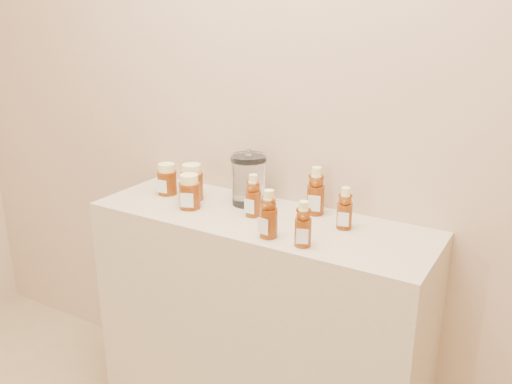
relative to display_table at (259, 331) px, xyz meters
The scene contains 11 objects.
wall_back 0.92m from the display_table, 90.00° to the left, with size 3.50×0.02×2.70m, color tan.
display_table is the anchor object (origin of this frame).
bear_bottle_back_left 0.53m from the display_table, behind, with size 0.06×0.06×0.17m, color #632607, non-canonical shape.
bear_bottle_back_mid 0.58m from the display_table, 40.33° to the left, with size 0.06×0.06×0.19m, color #632607, non-canonical shape.
bear_bottle_back_right 0.60m from the display_table, 11.31° to the left, with size 0.05×0.05×0.16m, color #632607, non-canonical shape.
bear_bottle_front_left 0.56m from the display_table, 49.11° to the right, with size 0.06×0.06×0.17m, color #632607, non-canonical shape.
bear_bottle_front_right 0.59m from the display_table, 29.94° to the right, with size 0.05×0.05×0.16m, color #632607, non-canonical shape.
honey_jar_left 0.66m from the display_table, behind, with size 0.08×0.08×0.12m, color #632607, non-canonical shape.
honey_jar_back 0.60m from the display_table, behind, with size 0.09×0.09×0.13m, color #632607, non-canonical shape.
honey_jar_front 0.57m from the display_table, 169.21° to the right, with size 0.08×0.08×0.12m, color #632607, non-canonical shape.
glass_canister 0.57m from the display_table, 136.09° to the left, with size 0.13×0.13×0.20m, color white, non-canonical shape.
Camera 1 is at (0.87, 0.07, 1.58)m, focal length 38.00 mm.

